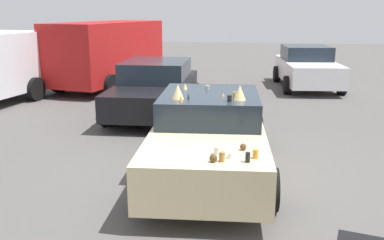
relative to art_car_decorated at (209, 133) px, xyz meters
The scene contains 5 objects.
ground_plane 0.68m from the art_car_decorated, behind, with size 60.00×60.00×0.00m, color #514F4C.
art_car_decorated is the anchor object (origin of this frame).
parked_van_row_back_center 8.98m from the art_car_decorated, 30.40° to the left, with size 5.37×2.98×2.31m.
parked_sedan_behind_left 9.06m from the art_car_decorated, 16.13° to the right, with size 4.22×2.30×1.46m.
parked_sedan_far_left 4.43m from the art_car_decorated, 25.47° to the left, with size 4.52×2.18×1.41m.
Camera 1 is at (-6.97, -0.77, 2.73)m, focal length 39.99 mm.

